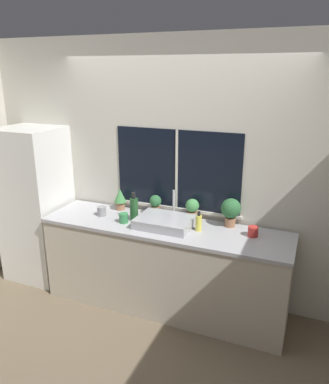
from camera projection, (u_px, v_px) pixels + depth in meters
ground_plane at (152, 322)px, 3.68m from camera, size 14.00×14.00×0.00m
wall_back at (178, 173)px, 3.87m from camera, size 8.00×0.09×2.70m
wall_left at (53, 144)px, 5.39m from camera, size 0.06×7.00×2.70m
counter at (164, 266)px, 3.82m from camera, size 2.48×0.64×0.90m
refrigerator at (36, 205)px, 4.31m from camera, size 0.66×0.64×1.77m
sink at (165, 222)px, 3.66m from camera, size 0.54×0.46×0.30m
potted_plant_far_left at (120, 198)px, 4.07m from camera, size 0.13×0.13×0.24m
potted_plant_center_left at (155, 204)px, 3.92m from camera, size 0.12×0.12×0.22m
potted_plant_center_right at (192, 209)px, 3.77m from camera, size 0.14×0.14×0.23m
potted_plant_far_right at (231, 210)px, 3.61m from camera, size 0.19×0.19×0.28m
soap_bottle at (199, 223)px, 3.54m from camera, size 0.06×0.06×0.19m
bottle_tall at (134, 208)px, 3.79m from camera, size 0.08×0.08×0.29m
mug_green at (124, 218)px, 3.74m from camera, size 0.09×0.09×0.10m
mug_red at (253, 231)px, 3.43m from camera, size 0.09×0.09×0.09m
mug_grey at (102, 211)px, 3.92m from camera, size 0.09×0.09×0.10m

